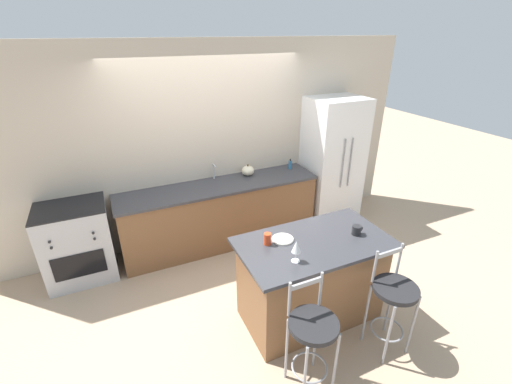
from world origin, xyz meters
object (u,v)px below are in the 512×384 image
Objects in this scene: wine_glass at (296,247)px; pumpkin_decoration at (248,171)px; soap_bottle at (290,165)px; coffee_mug at (357,230)px; oven_range at (78,243)px; tumbler_cup at (267,239)px; bar_stool_far at (393,298)px; refrigerator at (332,162)px; bar_stool_near at (312,334)px; dinner_plate at (283,239)px.

wine_glass is 2.09m from pumpkin_decoration.
coffee_mug is at bearing -99.51° from soap_bottle.
tumbler_cup is at bearing -41.71° from oven_range.
wine_glass is at bearing -118.48° from soap_bottle.
bar_stool_far is (2.63, -2.36, 0.11)m from oven_range.
oven_range is 3.22m from coffee_mug.
coffee_mug is 1.03× the size of tumbler_cup.
pumpkin_decoration is (-0.35, 2.50, 0.38)m from bar_stool_far.
wine_glass reaches higher than tumbler_cup.
refrigerator is 1.81× the size of bar_stool_far.
bar_stool_near is 0.70m from wine_glass.
tumbler_cup is at bearing -107.31° from pumpkin_decoration.
bar_stool_far is at bearing 2.51° from bar_stool_near.
soap_bottle reaches higher than tumbler_cup.
oven_range is at bearing 179.56° from refrigerator.
tumbler_cup is at bearing 137.84° from bar_stool_far.
wine_glass reaches higher than soap_bottle.
coffee_mug is (0.01, 0.58, 0.39)m from bar_stool_far.
refrigerator is at bearing 61.16° from coffee_mug.
coffee_mug is 0.80× the size of soap_bottle.
wine_glass is 1.37× the size of soap_bottle.
wine_glass is at bearing -72.01° from tumbler_cup.
refrigerator reaches higher than soap_bottle.
coffee_mug is at bearing 89.20° from bar_stool_far.
pumpkin_decoration is at bearing 77.94° from dinner_plate.
soap_bottle is (-0.65, 0.14, 0.01)m from refrigerator.
bar_stool_far is at bearing -42.16° from tumbler_cup.
oven_range is 2.34m from pumpkin_decoration.
oven_range is (-3.60, 0.03, -0.48)m from refrigerator.
refrigerator is 2.40m from tumbler_cup.
refrigerator reaches higher than bar_stool_far.
refrigerator is 3.63m from oven_range.
bar_stool_far is at bearing -30.69° from wine_glass.
tumbler_cup is 1.78m from pumpkin_decoration.
soap_bottle is at bearing 61.52° from wine_glass.
dinner_plate is 1.74m from pumpkin_decoration.
oven_range is 2.40m from tumbler_cup.
bar_stool_far is at bearing -90.80° from coffee_mug.
bar_stool_far is 5.07× the size of wine_glass.
coffee_mug is (-0.96, -1.74, 0.02)m from refrigerator.
soap_bottle is (0.32, 1.88, -0.01)m from coffee_mug.
dinner_plate is at bearing -102.06° from pumpkin_decoration.
refrigerator is 0.66m from soap_bottle.
bar_stool_far is 1.02m from wine_glass.
tumbler_cup is at bearing -125.69° from soap_bottle.
wine_glass is at bearing -132.84° from refrigerator.
bar_stool_near is at bearing -101.99° from pumpkin_decoration.
refrigerator is 10.83× the size of pumpkin_decoration.
bar_stool_near is 8.72× the size of coffee_mug.
tumbler_cup is (-0.88, 0.79, 0.40)m from bar_stool_far.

